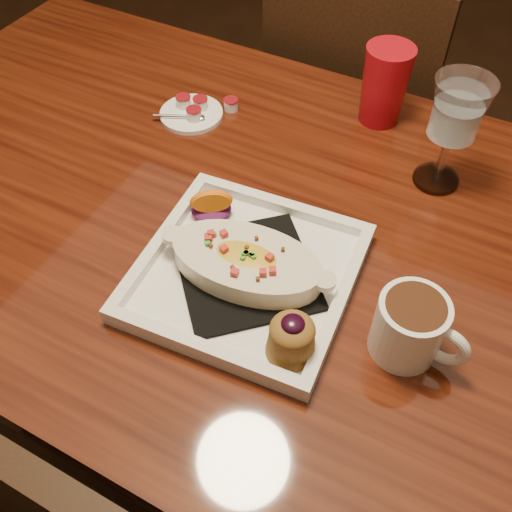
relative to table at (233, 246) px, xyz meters
The scene contains 9 objects.
floor 0.65m from the table, ahead, with size 7.00×7.00×0.00m, color black.
table is the anchor object (origin of this frame).
chair_far 0.65m from the table, 90.00° to the left, with size 0.42×0.42×0.93m.
plate 0.20m from the table, 50.85° to the right, with size 0.33×0.33×0.08m.
coffee_mug 0.39m from the table, 19.77° to the right, with size 0.13×0.09×0.10m.
goblet 0.43m from the table, 38.74° to the left, with size 0.09×0.09×0.20m.
saucer 0.28m from the table, 136.73° to the left, with size 0.12×0.12×0.08m.
creamer_loose 0.29m from the table, 119.66° to the left, with size 0.03×0.03×0.02m.
red_tumbler 0.40m from the table, 69.22° to the left, with size 0.09×0.09×0.15m, color red.
Camera 1 is at (0.35, -0.57, 1.43)m, focal length 40.00 mm.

